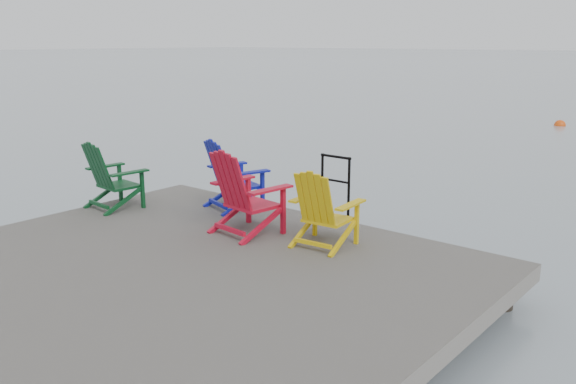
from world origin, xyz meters
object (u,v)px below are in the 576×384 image
Objects in this scene: chair_yellow at (323,208)px; buoy_b at (560,126)px; chair_green at (111,175)px; chair_blue at (231,174)px; chair_red at (244,192)px; handrail at (335,181)px.

chair_yellow reaches higher than buoy_b.
chair_yellow is at bearing 14.48° from chair_green.
buoy_b is (-0.05, 16.34, -1.01)m from chair_blue.
chair_yellow is (1.05, 0.23, -0.07)m from chair_red.
chair_red is (0.97, -0.76, 0.03)m from chair_blue.
chair_red reaches higher than chair_blue.
buoy_b is (-2.08, 16.87, -0.97)m from chair_yellow.
chair_red is at bearing -86.56° from buoy_b.
handrail is 1.13m from chair_yellow.
buoy_b is at bearing 90.43° from chair_green.
chair_blue is at bearing 43.90° from chair_green.
chair_red is (-0.53, -1.24, 0.00)m from handrail.
chair_red is at bearing -172.74° from chair_yellow.
chair_yellow is (0.53, -1.00, -0.07)m from handrail.
chair_red is at bearing 13.22° from chair_green.
chair_red is 17.16m from buoy_b.
handrail is 0.89× the size of chair_blue.
chair_green is 0.97× the size of chair_blue.
chair_blue is at bearing -89.81° from buoy_b.
chair_blue is (-1.50, -0.48, -0.03)m from handrail.
chair_blue is 16.37m from buoy_b.
chair_blue is 2.09m from chair_yellow.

